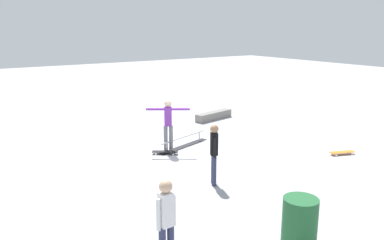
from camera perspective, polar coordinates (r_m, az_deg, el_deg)
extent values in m
plane|color=#9E9EA3|center=(12.77, -1.52, -4.36)|extent=(60.00, 60.00, 0.00)
cube|color=black|center=(13.15, -1.21, -3.79)|extent=(2.23, 0.90, 0.01)
cylinder|color=#B7B7BC|center=(13.74, 1.05, -2.37)|extent=(0.04, 0.04, 0.32)
cylinder|color=#B7B7BC|center=(12.51, -3.71, -3.99)|extent=(0.04, 0.04, 0.32)
cylinder|color=#B7B7BC|center=(13.06, -1.22, -2.47)|extent=(2.02, 0.67, 0.05)
cube|color=gray|center=(16.90, 3.14, 0.64)|extent=(1.94, 0.74, 0.32)
cylinder|color=slate|center=(12.52, -3.80, -2.72)|extent=(0.17, 0.17, 0.85)
cylinder|color=slate|center=(12.51, -3.03, -2.72)|extent=(0.17, 0.17, 0.85)
cube|color=purple|center=(12.33, -3.46, 0.53)|extent=(0.29, 0.28, 0.60)
sphere|color=beige|center=(12.25, -3.49, 2.43)|extent=(0.23, 0.23, 0.23)
cylinder|color=purple|center=(12.31, -5.31, 1.56)|extent=(0.52, 0.37, 0.08)
cylinder|color=purple|center=(12.27, -1.64, 1.58)|extent=(0.52, 0.37, 0.08)
cube|color=black|center=(12.39, -3.90, -4.57)|extent=(0.76, 0.64, 0.02)
cylinder|color=white|center=(12.33, -5.22, -4.93)|extent=(0.06, 0.06, 0.05)
cylinder|color=white|center=(12.55, -5.06, -4.60)|extent=(0.06, 0.06, 0.05)
cylinder|color=white|center=(12.26, -2.69, -5.00)|extent=(0.06, 0.06, 0.05)
cylinder|color=white|center=(12.48, -2.58, -4.66)|extent=(0.06, 0.06, 0.05)
cube|color=white|center=(6.41, -3.75, -12.69)|extent=(0.21, 0.19, 0.56)
sphere|color=tan|center=(6.25, -3.81, -9.48)|extent=(0.22, 0.22, 0.22)
cylinder|color=white|center=(6.50, -2.67, -12.79)|extent=(0.08, 0.08, 0.53)
cylinder|color=white|center=(6.37, -4.84, -13.42)|extent=(0.08, 0.08, 0.53)
cylinder|color=#2D3351|center=(9.93, 3.20, -7.29)|extent=(0.16, 0.16, 0.78)
cylinder|color=#2D3351|center=(10.07, 3.09, -6.98)|extent=(0.16, 0.16, 0.78)
cube|color=black|center=(9.78, 3.20, -3.46)|extent=(0.26, 0.27, 0.56)
sphere|color=#A87A56|center=(9.68, 3.22, -1.28)|extent=(0.21, 0.21, 0.21)
cylinder|color=black|center=(9.67, 3.29, -3.98)|extent=(0.10, 0.10, 0.52)
cylinder|color=black|center=(9.93, 3.09, -3.51)|extent=(0.10, 0.10, 0.52)
cube|color=orange|center=(13.18, 20.78, -4.32)|extent=(0.82, 0.47, 0.02)
cylinder|color=white|center=(13.44, 21.46, -4.29)|extent=(0.06, 0.05, 0.05)
cylinder|color=white|center=(13.26, 22.01, -4.57)|extent=(0.06, 0.05, 0.05)
cylinder|color=white|center=(13.14, 19.49, -4.51)|extent=(0.06, 0.05, 0.05)
cylinder|color=white|center=(12.96, 20.03, -4.80)|extent=(0.06, 0.05, 0.05)
cylinder|color=#1E592D|center=(7.64, 15.22, -13.94)|extent=(0.64, 0.64, 0.90)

